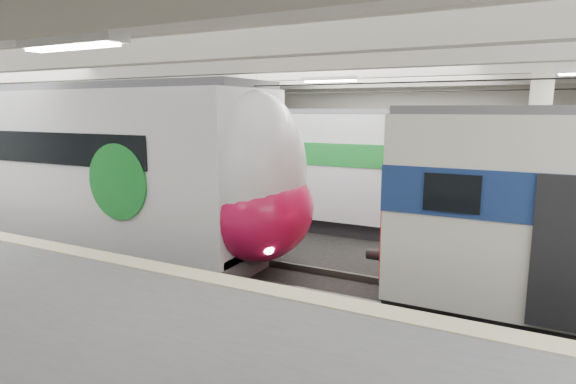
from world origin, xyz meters
The scene contains 3 objects.
station_hall centered at (0.00, -1.74, 3.24)m, with size 36.00×24.00×5.75m.
modern_emu centered at (-6.69, 0.00, 2.39)m, with size 15.29×3.15×4.86m.
far_train centered at (-5.50, 5.50, 2.16)m, with size 12.94×2.67×4.17m.
Camera 1 is at (5.03, -10.07, 4.16)m, focal length 30.00 mm.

